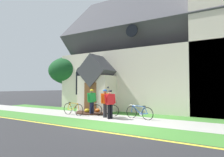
# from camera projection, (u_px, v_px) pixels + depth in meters

# --- Properties ---
(ground) EXTENTS (140.00, 140.00, 0.00)m
(ground) POSITION_uv_depth(u_px,v_px,m) (146.00, 115.00, 12.26)
(ground) COLOR #2B2B2D
(sidewalk_slab) EXTENTS (32.00, 2.33, 0.01)m
(sidewalk_slab) POSITION_uv_depth(u_px,v_px,m) (113.00, 118.00, 10.98)
(sidewalk_slab) COLOR #A8A59E
(sidewalk_slab) RESTS_ON ground
(grass_verge) EXTENTS (32.00, 1.80, 0.01)m
(grass_verge) POSITION_uv_depth(u_px,v_px,m) (91.00, 124.00, 9.20)
(grass_verge) COLOR #427F33
(grass_verge) RESTS_ON ground
(church_lawn) EXTENTS (24.00, 1.53, 0.01)m
(church_lawn) POSITION_uv_depth(u_px,v_px,m) (127.00, 114.00, 12.64)
(church_lawn) COLOR #427F33
(church_lawn) RESTS_ON ground
(curb_paint_stripe) EXTENTS (28.00, 0.16, 0.01)m
(curb_paint_stripe) POSITION_uv_depth(u_px,v_px,m) (77.00, 128.00, 8.30)
(curb_paint_stripe) COLOR yellow
(curb_paint_stripe) RESTS_ON ground
(church_building) EXTENTS (14.11, 10.94, 13.75)m
(church_building) POSITION_uv_depth(u_px,v_px,m) (157.00, 55.00, 16.87)
(church_building) COLOR beige
(church_building) RESTS_ON ground
(church_sign) EXTENTS (2.00, 0.16, 1.81)m
(church_sign) POSITION_uv_depth(u_px,v_px,m) (97.00, 96.00, 13.41)
(church_sign) COLOR #474C56
(church_sign) RESTS_ON ground
(flower_bed) EXTENTS (2.45, 2.45, 0.34)m
(flower_bed) POSITION_uv_depth(u_px,v_px,m) (94.00, 112.00, 13.14)
(flower_bed) COLOR #382319
(flower_bed) RESTS_ON ground
(bicycle_black) EXTENTS (1.75, 0.37, 0.78)m
(bicycle_black) POSITION_uv_depth(u_px,v_px,m) (139.00, 112.00, 10.64)
(bicycle_black) COLOR black
(bicycle_black) RESTS_ON ground
(bicycle_yellow) EXTENTS (1.77, 0.20, 0.83)m
(bicycle_yellow) POSITION_uv_depth(u_px,v_px,m) (73.00, 109.00, 12.13)
(bicycle_yellow) COLOR black
(bicycle_yellow) RESTS_ON ground
(bicycle_red) EXTENTS (1.73, 0.53, 0.79)m
(bicycle_red) POSITION_uv_depth(u_px,v_px,m) (105.00, 110.00, 11.78)
(bicycle_red) COLOR black
(bicycle_red) RESTS_ON ground
(cyclist_in_green_jersey) EXTENTS (0.30, 0.70, 1.65)m
(cyclist_in_green_jersey) POSITION_uv_depth(u_px,v_px,m) (92.00, 100.00, 12.15)
(cyclist_in_green_jersey) COLOR #191E38
(cyclist_in_green_jersey) RESTS_ON ground
(cyclist_in_blue_jersey) EXTENTS (0.28, 0.71, 1.65)m
(cyclist_in_blue_jersey) POSITION_uv_depth(u_px,v_px,m) (105.00, 101.00, 11.22)
(cyclist_in_blue_jersey) COLOR #2D2D33
(cyclist_in_blue_jersey) RESTS_ON ground
(cyclist_in_orange_jersey) EXTENTS (0.41, 0.65, 1.63)m
(cyclist_in_orange_jersey) POSITION_uv_depth(u_px,v_px,m) (110.00, 102.00, 10.69)
(cyclist_in_orange_jersey) COLOR black
(cyclist_in_orange_jersey) RESTS_ON ground
(yard_deciduous_tree) EXTENTS (3.93, 3.93, 4.63)m
(yard_deciduous_tree) POSITION_uv_depth(u_px,v_px,m) (70.00, 71.00, 18.07)
(yard_deciduous_tree) COLOR #4C3823
(yard_deciduous_tree) RESTS_ON ground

